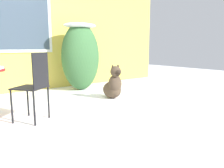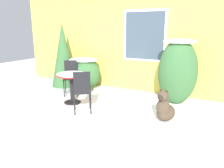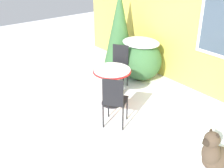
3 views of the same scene
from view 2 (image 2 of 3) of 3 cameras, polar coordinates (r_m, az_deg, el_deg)
ground_plane at (r=4.40m, az=-3.75°, el=-8.68°), size 16.00×16.00×0.00m
house_wall at (r=6.02m, az=7.46°, el=12.73°), size 8.00×0.10×3.12m
shrub_left at (r=6.37m, az=-7.41°, el=3.10°), size 0.99×0.86×0.91m
shrub_middle at (r=5.20m, az=16.78°, el=3.42°), size 0.88×0.70×1.50m
evergreen_bush at (r=6.75m, az=-12.60°, el=7.35°), size 0.77×0.77×1.87m
patio_table at (r=5.14m, az=-10.50°, el=0.96°), size 0.69×0.69×0.71m
patio_chair_near_table at (r=5.86m, az=-10.73°, el=2.06°), size 0.50×0.50×0.90m
patio_chair_far_side at (r=4.48m, az=-7.83°, el=-1.61°), size 0.51×0.51×0.90m
dog at (r=4.25m, az=13.61°, el=-6.41°), size 0.41×0.62×0.65m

